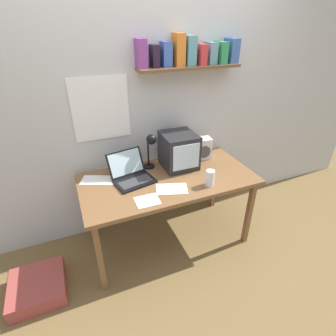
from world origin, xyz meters
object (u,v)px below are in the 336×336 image
Objects in this scene: crt_monitor at (179,150)px; laptop at (131,173)px; loose_paper_near_monitor at (98,180)px; loose_paper_near_laptop at (147,201)px; floor_cushion at (38,287)px; printed_handout at (172,189)px; corner_desk at (168,184)px; desk_lamp at (151,145)px; juice_glass at (210,179)px; space_heater at (202,148)px.

laptop is at bearing -172.51° from crt_monitor.
loose_paper_near_monitor is (-0.75, 0.03, -0.16)m from crt_monitor.
loose_paper_near_laptop reaches higher than floor_cushion.
printed_handout is 0.71× the size of floor_cushion.
corner_desk is 1.36m from floor_cushion.
desk_lamp reaches higher than floor_cushion.
juice_glass is at bearing -42.46° from laptop.
desk_lamp is at bearing 110.22° from corner_desk.
loose_paper_near_monitor is 0.99m from floor_cushion.
laptop reaches higher than loose_paper_near_laptop.
crt_monitor is 1.56× the size of space_heater.
corner_desk is at bearing -88.72° from desk_lamp.
loose_paper_near_monitor reaches higher than floor_cushion.
laptop is 2.04× the size of loose_paper_near_laptop.
juice_glass is 0.50m from space_heater.
loose_paper_near_monitor reaches higher than corner_desk.
corner_desk is 0.19m from printed_handout.
crt_monitor is at bearing 104.16° from juice_glass.
laptop is 1.81× the size of space_heater.
loose_paper_near_laptop is 1.15m from floor_cushion.
floor_cushion is (-1.17, 0.02, -0.67)m from printed_handout.
space_heater is at bearing 12.86° from crt_monitor.
crt_monitor reaches higher than loose_paper_near_laptop.
laptop is 0.29m from loose_paper_near_monitor.
printed_handout reaches higher than floor_cushion.
space_heater reaches higher than printed_handout.
corner_desk is at bearing -147.77° from space_heater.
juice_glass is 0.33× the size of floor_cushion.
juice_glass reaches higher than loose_paper_near_monitor.
printed_handout is at bearing -58.39° from laptop.
crt_monitor reaches higher than loose_paper_near_monitor.
loose_paper_near_laptop is (0.03, -0.36, -0.06)m from laptop.
desk_lamp is 1.63× the size of space_heater.
loose_paper_near_monitor is at bearing -172.00° from space_heater.
corner_desk is at bearing -136.34° from crt_monitor.
crt_monitor reaches higher than floor_cushion.
juice_glass is 0.33m from printed_handout.
desk_lamp is at bearing 66.87° from loose_paper_near_laptop.
loose_paper_near_laptop is (0.30, -0.45, 0.00)m from loose_paper_near_monitor.
printed_handout is at bearing -135.08° from space_heater.
corner_desk is 0.38m from desk_lamp.
laptop is 1.11× the size of desk_lamp.
space_heater is 1.13× the size of loose_paper_near_laptop.
juice_glass is 0.66× the size of space_heater.
printed_handout and loose_paper_near_monitor have the same top height.
floor_cushion is at bearing -175.25° from laptop.
juice_glass is at bearing -3.31° from floor_cushion.
corner_desk is 0.35m from laptop.
juice_glass is (0.10, -0.41, -0.10)m from crt_monitor.
space_heater is 1.88m from floor_cushion.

